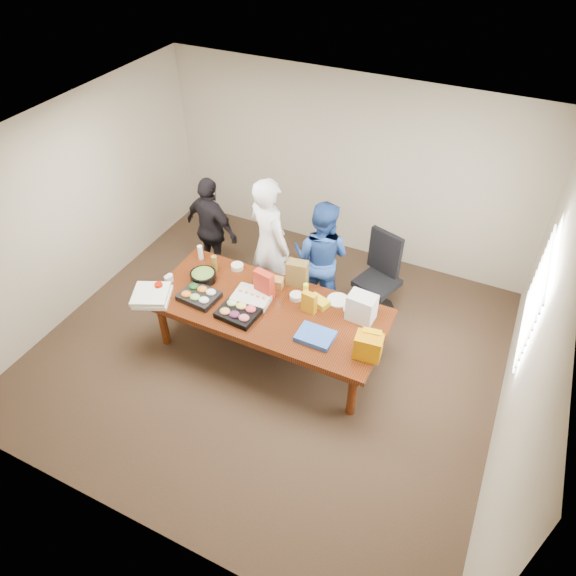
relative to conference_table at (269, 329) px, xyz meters
The scene contains 39 objects.
floor 0.39m from the conference_table, ahead, with size 5.50×5.00×0.02m, color #47301E.
ceiling 2.33m from the conference_table, ahead, with size 5.50×5.00×0.02m, color white.
wall_back 2.68m from the conference_table, 90.00° to the left, with size 5.50×0.04×2.70m, color beige.
wall_front 2.68m from the conference_table, 90.00° to the right, with size 5.50×0.04×2.70m, color beige.
wall_left 2.92m from the conference_table, behind, with size 0.04×5.00×2.70m, color beige.
wall_right 2.92m from the conference_table, ahead, with size 0.04×5.00×2.70m, color beige.
window_panel 3.00m from the conference_table, 12.44° to the left, with size 0.03×1.40×1.10m, color white.
window_blinds 2.97m from the conference_table, 12.62° to the left, with size 0.04×1.36×1.00m, color beige.
conference_table is the anchor object (origin of this frame).
office_chair 1.58m from the conference_table, 52.58° to the left, with size 0.57×0.57×1.11m, color black.
person_center 1.13m from the conference_table, 116.07° to the left, with size 0.69×0.45×1.89m, color white.
person_right 1.18m from the conference_table, 78.39° to the left, with size 0.79×0.61×1.62m, color #254995.
person_left 1.81m from the conference_table, 143.70° to the left, with size 0.91×0.38×1.56m, color black.
veggie_tray 0.93m from the conference_table, 164.22° to the right, with size 0.44×0.35×0.07m, color black.
fruit_tray 0.55m from the conference_table, 130.11° to the right, with size 0.45×0.35×0.07m, color black.
sheet_cake 0.47m from the conference_table, behind, with size 0.45×0.33×0.08m, color silver.
salad_bowl 1.04m from the conference_table, behind, with size 0.33×0.33×0.11m, color black.
chip_bag_blue 0.84m from the conference_table, 18.41° to the right, with size 0.40×0.30×0.06m, color blue.
chip_bag_red 0.59m from the conference_table, 130.06° to the left, with size 0.24×0.10×0.36m, color red.
chip_bag_yellow 1.41m from the conference_table, ahead, with size 0.20×0.08×0.30m, color #EDA504.
chip_bag_orange 0.70m from the conference_table, 15.38° to the left, with size 0.17×0.08×0.27m, color orange.
mayo_jar 0.58m from the conference_table, 113.66° to the left, with size 0.10×0.10×0.16m, color white.
mustard_bottle 0.67m from the conference_table, 48.83° to the left, with size 0.06×0.06×0.18m, color #DAEC19.
dressing_bottle 1.08m from the conference_table, 161.19° to the left, with size 0.07×0.07×0.22m, color brown.
ranch_bottle 1.37m from the conference_table, 160.08° to the left, with size 0.07×0.07×0.20m, color white.
banana_bunch 0.73m from the conference_table, 28.61° to the left, with size 0.25×0.14×0.08m, color yellow.
bread_loaf 0.58m from the conference_table, 112.07° to the left, with size 0.31×0.13×0.12m, color #9F6C30.
kraft_bag 0.76m from the conference_table, 75.24° to the left, with size 0.26×0.15×0.34m, color brown.
red_cup 1.41m from the conference_table, 165.49° to the right, with size 0.10×0.10×0.13m, color #AA1100.
clear_cup_a 1.38m from the conference_table, behind, with size 0.08×0.08×0.11m, color silver.
clear_cup_b 1.37m from the conference_table, behind, with size 0.07×0.07×0.10m, color white.
pizza_box_lower 1.44m from the conference_table, 159.80° to the right, with size 0.41×0.41×0.05m, color white.
pizza_box_upper 1.47m from the conference_table, 160.03° to the right, with size 0.41×0.41×0.05m, color white.
plate_a 0.92m from the conference_table, 32.54° to the left, with size 0.26×0.26×0.02m, color white.
plate_b 1.07m from the conference_table, 22.28° to the left, with size 0.24×0.24×0.01m, color white.
dip_bowl_a 0.54m from the conference_table, 48.45° to the left, with size 0.16×0.16×0.06m, color white.
dip_bowl_b 0.92m from the conference_table, 145.78° to the left, with size 0.16×0.16×0.06m, color #EFE3C1.
grocery_bag_white 1.21m from the conference_table, 14.86° to the left, with size 0.31×0.22×0.33m, color silver.
grocery_bag_yellow 1.42m from the conference_table, 10.17° to the right, with size 0.28×0.20×0.28m, color orange.
Camera 1 is at (2.14, -3.94, 4.90)m, focal length 32.44 mm.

